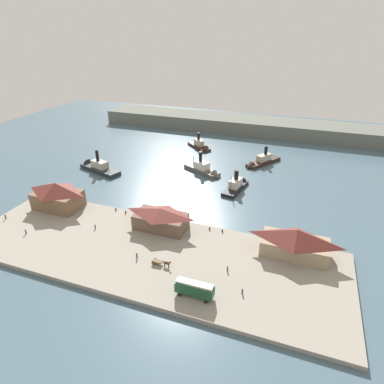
# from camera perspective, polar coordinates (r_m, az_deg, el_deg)

# --- Properties ---
(ground_plane) EXTENTS (320.00, 320.00, 0.00)m
(ground_plane) POSITION_cam_1_polar(r_m,az_deg,el_deg) (111.37, -2.76, -4.32)
(ground_plane) COLOR #476070
(quay_promenade) EXTENTS (110.00, 36.00, 1.20)m
(quay_promenade) POSITION_cam_1_polar(r_m,az_deg,el_deg) (94.66, -7.92, -10.47)
(quay_promenade) COLOR gray
(quay_promenade) RESTS_ON ground
(seawall_edge) EXTENTS (110.00, 0.80, 1.00)m
(seawall_edge) POSITION_cam_1_polar(r_m,az_deg,el_deg) (108.29, -3.49, -5.02)
(seawall_edge) COLOR slate
(seawall_edge) RESTS_ON ground
(ferry_shed_central_terminal) EXTENTS (15.96, 10.65, 9.32)m
(ferry_shed_central_terminal) POSITION_cam_1_polar(r_m,az_deg,el_deg) (121.66, -22.63, -0.49)
(ferry_shed_central_terminal) COLOR brown
(ferry_shed_central_terminal) RESTS_ON quay_promenade
(ferry_shed_east_terminal) EXTENTS (16.46, 9.05, 6.91)m
(ferry_shed_east_terminal) POSITION_cam_1_polar(r_m,az_deg,el_deg) (101.81, -5.53, -4.58)
(ferry_shed_east_terminal) COLOR brown
(ferry_shed_east_terminal) RESTS_ON quay_promenade
(ferry_shed_customs_shed) EXTENTS (18.47, 9.50, 7.99)m
(ferry_shed_customs_shed) POSITION_cam_1_polar(r_m,az_deg,el_deg) (94.28, 17.73, -8.34)
(ferry_shed_customs_shed) COLOR #998466
(ferry_shed_customs_shed) RESTS_ON quay_promenade
(street_tram) EXTENTS (9.18, 2.83, 4.03)m
(street_tram) POSITION_cam_1_polar(r_m,az_deg,el_deg) (78.58, 0.46, -16.58)
(street_tram) COLOR #1E4C2D
(street_tram) RESTS_ON quay_promenade
(horse_cart) EXTENTS (5.54, 1.42, 1.87)m
(horse_cart) POSITION_cam_1_polar(r_m,az_deg,el_deg) (88.35, -5.49, -12.18)
(horse_cart) COLOR brown
(horse_cart) RESTS_ON quay_promenade
(pedestrian_near_east_shed) EXTENTS (0.38, 0.38, 1.54)m
(pedestrian_near_east_shed) POSITION_cam_1_polar(r_m,az_deg,el_deg) (106.90, -16.67, -5.82)
(pedestrian_near_east_shed) COLOR #33384C
(pedestrian_near_east_shed) RESTS_ON quay_promenade
(pedestrian_by_tram) EXTENTS (0.40, 0.40, 1.60)m
(pedestrian_by_tram) POSITION_cam_1_polar(r_m,az_deg,el_deg) (112.18, -27.22, -6.24)
(pedestrian_by_tram) COLOR #33384C
(pedestrian_by_tram) RESTS_ON quay_promenade
(pedestrian_walking_east) EXTENTS (0.44, 0.44, 1.77)m
(pedestrian_walking_east) POSITION_cam_1_polar(r_m,az_deg,el_deg) (91.63, -9.68, -10.95)
(pedestrian_walking_east) COLOR #3D4C42
(pedestrian_walking_east) RESTS_ON quay_promenade
(pedestrian_standing_center) EXTENTS (0.39, 0.39, 1.58)m
(pedestrian_standing_center) POSITION_cam_1_polar(r_m,az_deg,el_deg) (86.79, 6.27, -13.25)
(pedestrian_standing_center) COLOR #3D4C42
(pedestrian_standing_center) RESTS_ON quay_promenade
(pedestrian_walking_west) EXTENTS (0.43, 0.43, 1.74)m
(pedestrian_walking_west) POSITION_cam_1_polar(r_m,az_deg,el_deg) (123.84, -30.00, -3.76)
(pedestrian_walking_west) COLOR #3D4C42
(pedestrian_walking_west) RESTS_ON quay_promenade
(pedestrian_near_cart) EXTENTS (0.38, 0.38, 1.55)m
(pedestrian_near_cart) POSITION_cam_1_polar(r_m,az_deg,el_deg) (81.20, 8.85, -16.85)
(pedestrian_near_cart) COLOR #33384C
(pedestrian_near_cart) RESTS_ON quay_promenade
(mooring_post_west) EXTENTS (0.44, 0.44, 0.90)m
(mooring_post_west) POSITION_cam_1_polar(r_m,az_deg,el_deg) (115.38, -13.25, -2.94)
(mooring_post_west) COLOR black
(mooring_post_west) RESTS_ON quay_promenade
(mooring_post_center_east) EXTENTS (0.44, 0.44, 0.90)m
(mooring_post_center_east) POSITION_cam_1_polar(r_m,az_deg,el_deg) (101.41, 5.36, -6.76)
(mooring_post_center_east) COLOR black
(mooring_post_center_east) RESTS_ON quay_promenade
(mooring_post_east) EXTENTS (0.44, 0.44, 0.90)m
(mooring_post_east) POSITION_cam_1_polar(r_m,az_deg,el_deg) (102.23, 3.10, -6.37)
(mooring_post_east) COLOR black
(mooring_post_east) RESTS_ON quay_promenade
(mooring_post_center_west) EXTENTS (0.44, 0.44, 0.90)m
(mooring_post_center_west) POSITION_cam_1_polar(r_m,az_deg,el_deg) (113.01, -11.59, -3.42)
(mooring_post_center_west) COLOR black
(mooring_post_center_west) RESTS_ON quay_promenade
(ferry_approaching_west) EXTENTS (19.82, 13.62, 10.85)m
(ferry_approaching_west) POSITION_cam_1_polar(r_m,az_deg,el_deg) (143.54, 2.28, 3.89)
(ferry_approaching_west) COLOR #514C47
(ferry_approaching_west) RESTS_ON ground
(ferry_mid_harbor) EXTENTS (23.94, 12.57, 11.59)m
(ferry_mid_harbor) POSITION_cam_1_polar(r_m,az_deg,el_deg) (153.44, -16.51, 4.29)
(ferry_mid_harbor) COLOR #23282D
(ferry_mid_harbor) RESTS_ON ground
(ferry_moored_east) EXTENTS (16.45, 15.70, 9.93)m
(ferry_moored_east) POSITION_cam_1_polar(r_m,az_deg,el_deg) (174.06, 1.59, 7.99)
(ferry_moored_east) COLOR black
(ferry_moored_east) RESTS_ON ground
(ferry_approaching_east) EXTENTS (15.13, 20.89, 9.74)m
(ferry_approaching_east) POSITION_cam_1_polar(r_m,az_deg,el_deg) (156.35, 11.95, 5.23)
(ferry_approaching_east) COLOR black
(ferry_approaching_east) RESTS_ON ground
(ferry_outer_harbor) EXTENTS (7.79, 18.21, 9.91)m
(ferry_outer_harbor) POSITION_cam_1_polar(r_m,az_deg,el_deg) (131.25, 7.96, 1.33)
(ferry_outer_harbor) COLOR black
(ferry_outer_harbor) RESTS_ON ground
(far_headland) EXTENTS (180.00, 24.00, 8.00)m
(far_headland) POSITION_cam_1_polar(r_m,az_deg,el_deg) (208.21, 9.03, 11.62)
(far_headland) COLOR #60665B
(far_headland) RESTS_ON ground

